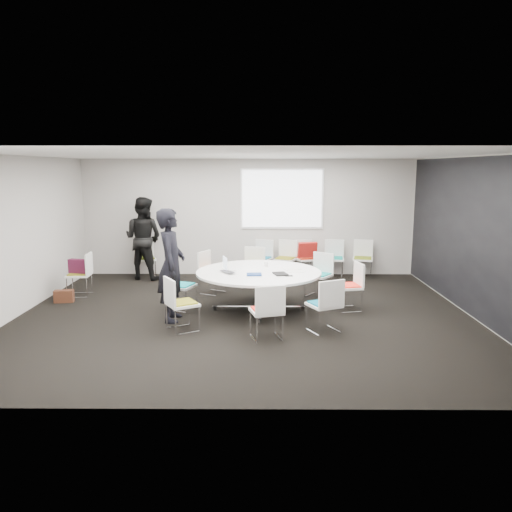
{
  "coord_description": "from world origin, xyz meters",
  "views": [
    {
      "loc": [
        0.27,
        -8.54,
        2.58
      ],
      "look_at": [
        0.2,
        0.4,
        1.0
      ],
      "focal_mm": 35.0,
      "sensor_mm": 36.0,
      "label": 1
    }
  ],
  "objects_px": {
    "chair_ring_e": "(181,295)",
    "cup": "(266,264)",
    "chair_back_e": "(362,266)",
    "chair_spare_left": "(80,283)",
    "chair_ring_g": "(267,322)",
    "chair_person_back": "(146,266)",
    "chair_ring_d": "(212,281)",
    "brown_bag": "(64,296)",
    "chair_back_b": "(285,266)",
    "chair_back_c": "(306,266)",
    "chair_ring_f": "(182,314)",
    "maroon_bag": "(79,266)",
    "chair_back_d": "(334,266)",
    "person_back": "(143,238)",
    "chair_ring_h": "(324,315)",
    "chair_ring_a": "(348,295)",
    "chair_ring_b": "(319,283)",
    "conference_table": "(259,281)",
    "chair_back_a": "(261,266)",
    "laptop": "(230,272)",
    "chair_ring_c": "(253,276)",
    "person_main": "(171,265)"
  },
  "relations": [
    {
      "from": "chair_ring_e",
      "to": "maroon_bag",
      "type": "bearing_deg",
      "value": -93.56
    },
    {
      "from": "chair_ring_e",
      "to": "chair_ring_g",
      "type": "bearing_deg",
      "value": 63.99
    },
    {
      "from": "conference_table",
      "to": "chair_spare_left",
      "type": "height_order",
      "value": "chair_spare_left"
    },
    {
      "from": "chair_ring_b",
      "to": "chair_ring_f",
      "type": "relative_size",
      "value": 1.0
    },
    {
      "from": "person_back",
      "to": "cup",
      "type": "distance_m",
      "value": 3.6
    },
    {
      "from": "chair_ring_a",
      "to": "chair_spare_left",
      "type": "distance_m",
      "value": 5.38
    },
    {
      "from": "brown_bag",
      "to": "chair_ring_e",
      "type": "bearing_deg",
      "value": -11.61
    },
    {
      "from": "chair_ring_g",
      "to": "chair_person_back",
      "type": "bearing_deg",
      "value": 107.74
    },
    {
      "from": "chair_back_a",
      "to": "chair_person_back",
      "type": "bearing_deg",
      "value": 24.13
    },
    {
      "from": "chair_ring_g",
      "to": "chair_spare_left",
      "type": "bearing_deg",
      "value": 130.33
    },
    {
      "from": "chair_ring_c",
      "to": "chair_ring_g",
      "type": "relative_size",
      "value": 1.0
    },
    {
      "from": "chair_ring_h",
      "to": "laptop",
      "type": "xyz_separation_m",
      "value": [
        -1.56,
        1.11,
        0.47
      ]
    },
    {
      "from": "chair_ring_f",
      "to": "chair_spare_left",
      "type": "height_order",
      "value": "same"
    },
    {
      "from": "chair_spare_left",
      "to": "chair_ring_b",
      "type": "bearing_deg",
      "value": -94.36
    },
    {
      "from": "chair_back_e",
      "to": "chair_spare_left",
      "type": "xyz_separation_m",
      "value": [
        -6.12,
        -1.83,
        0.0
      ]
    },
    {
      "from": "chair_ring_d",
      "to": "person_main",
      "type": "distance_m",
      "value": 2.03
    },
    {
      "from": "chair_ring_b",
      "to": "chair_ring_d",
      "type": "height_order",
      "value": "same"
    },
    {
      "from": "chair_ring_a",
      "to": "maroon_bag",
      "type": "xyz_separation_m",
      "value": [
        -5.3,
        0.99,
        0.34
      ]
    },
    {
      "from": "chair_ring_e",
      "to": "chair_back_e",
      "type": "bearing_deg",
      "value": 145.73
    },
    {
      "from": "chair_ring_g",
      "to": "chair_ring_h",
      "type": "bearing_deg",
      "value": 6.52
    },
    {
      "from": "cup",
      "to": "person_main",
      "type": "bearing_deg",
      "value": -146.85
    },
    {
      "from": "chair_back_c",
      "to": "brown_bag",
      "type": "bearing_deg",
      "value": 6.03
    },
    {
      "from": "chair_ring_d",
      "to": "chair_spare_left",
      "type": "height_order",
      "value": "same"
    },
    {
      "from": "chair_ring_c",
      "to": "chair_ring_f",
      "type": "distance_m",
      "value": 3.1
    },
    {
      "from": "chair_back_e",
      "to": "chair_ring_h",
      "type": "bearing_deg",
      "value": 83.25
    },
    {
      "from": "conference_table",
      "to": "chair_ring_c",
      "type": "distance_m",
      "value": 1.73
    },
    {
      "from": "person_main",
      "to": "brown_bag",
      "type": "xyz_separation_m",
      "value": [
        -2.32,
        1.13,
        -0.84
      ]
    },
    {
      "from": "chair_ring_d",
      "to": "chair_back_b",
      "type": "relative_size",
      "value": 1.0
    },
    {
      "from": "chair_ring_a",
      "to": "chair_person_back",
      "type": "distance_m",
      "value": 5.18
    },
    {
      "from": "chair_back_d",
      "to": "maroon_bag",
      "type": "relative_size",
      "value": 2.2
    },
    {
      "from": "chair_ring_b",
      "to": "laptop",
      "type": "height_order",
      "value": "chair_ring_b"
    },
    {
      "from": "chair_back_b",
      "to": "chair_back_c",
      "type": "height_order",
      "value": "same"
    },
    {
      "from": "chair_back_d",
      "to": "person_back",
      "type": "bearing_deg",
      "value": 10.22
    },
    {
      "from": "laptop",
      "to": "cup",
      "type": "distance_m",
      "value": 0.87
    },
    {
      "from": "chair_ring_e",
      "to": "cup",
      "type": "height_order",
      "value": "chair_ring_e"
    },
    {
      "from": "chair_ring_g",
      "to": "brown_bag",
      "type": "bearing_deg",
      "value": 136.67
    },
    {
      "from": "chair_ring_d",
      "to": "chair_back_e",
      "type": "xyz_separation_m",
      "value": [
        3.44,
        1.6,
        0.0
      ]
    },
    {
      "from": "chair_back_d",
      "to": "chair_back_e",
      "type": "xyz_separation_m",
      "value": [
        0.68,
        -0.0,
        0.0
      ]
    },
    {
      "from": "chair_person_back",
      "to": "maroon_bag",
      "type": "bearing_deg",
      "value": 42.55
    },
    {
      "from": "conference_table",
      "to": "chair_ring_c",
      "type": "bearing_deg",
      "value": 94.4
    },
    {
      "from": "chair_ring_a",
      "to": "chair_spare_left",
      "type": "xyz_separation_m",
      "value": [
        -5.28,
        0.99,
        0.0
      ]
    },
    {
      "from": "chair_ring_f",
      "to": "chair_spare_left",
      "type": "distance_m",
      "value": 3.26
    },
    {
      "from": "chair_back_a",
      "to": "laptop",
      "type": "relative_size",
      "value": 2.46
    },
    {
      "from": "chair_ring_h",
      "to": "chair_person_back",
      "type": "height_order",
      "value": "same"
    },
    {
      "from": "chair_back_a",
      "to": "laptop",
      "type": "xyz_separation_m",
      "value": [
        -0.56,
        -2.96,
        0.47
      ]
    },
    {
      "from": "chair_back_e",
      "to": "laptop",
      "type": "relative_size",
      "value": 2.46
    },
    {
      "from": "chair_ring_b",
      "to": "person_main",
      "type": "height_order",
      "value": "person_main"
    },
    {
      "from": "chair_back_b",
      "to": "chair_back_c",
      "type": "distance_m",
      "value": 0.5
    },
    {
      "from": "chair_ring_e",
      "to": "chair_back_a",
      "type": "bearing_deg",
      "value": 172.11
    },
    {
      "from": "conference_table",
      "to": "chair_person_back",
      "type": "distance_m",
      "value": 3.91
    }
  ]
}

